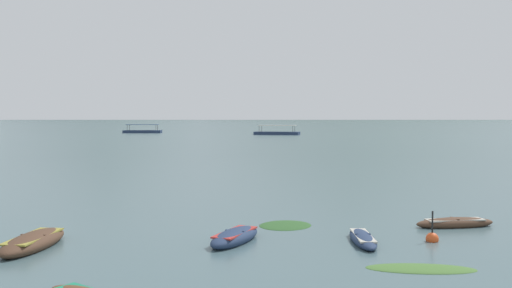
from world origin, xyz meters
The scene contains 12 objects.
ground_plane centered at (0.00, 1500.00, 0.00)m, with size 6000.00×6000.00×0.00m, color #476066.
mountain_1 centered at (-572.74, 1917.79, 141.02)m, with size 949.49×949.49×282.04m, color #4C5B56.
mountain_2 centered at (273.11, 1811.85, 165.52)m, with size 1325.15×1325.15×331.03m, color #56665B.
rowboat_2 centered at (-0.18, 14.33, 0.18)m, with size 2.07×3.22×0.56m.
rowboat_5 centered at (-6.70, 13.30, 0.19)m, with size 1.46×3.76×0.62m.
rowboat_6 centered at (8.20, 17.24, 0.14)m, with size 3.29×1.44×0.46m.
rowboat_7 centered at (4.17, 14.40, 0.13)m, with size 0.82×3.07×0.40m.
ferry_0 centered at (2.19, 132.46, 0.45)m, with size 11.55×6.01×2.54m.
ferry_1 centered at (-34.63, 147.29, 0.45)m, with size 10.38×4.12×2.54m.
mooring_buoy centered at (6.58, 14.62, 0.11)m, with size 0.44×0.44×1.18m.
weed_patch_0 centered at (5.27, 11.11, 0.00)m, with size 3.09×1.11×0.14m, color #477033.
weed_patch_2 centered at (1.60, 17.29, 0.00)m, with size 2.17×1.96×0.14m, color #2D5628.
Camera 1 is at (1.10, -4.43, 4.25)m, focal length 39.07 mm.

